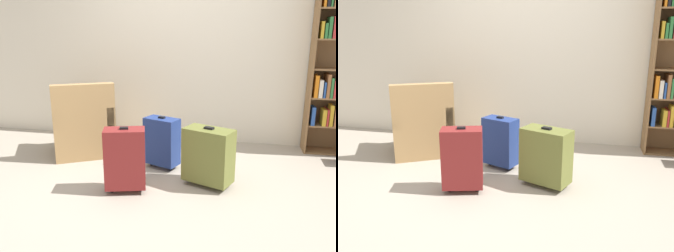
# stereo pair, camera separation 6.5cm
# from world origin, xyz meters

# --- Properties ---
(ground_plane) EXTENTS (10.28, 10.28, 0.00)m
(ground_plane) POSITION_xyz_m (0.00, 0.00, 0.00)
(ground_plane) COLOR #9E9384
(back_wall) EXTENTS (5.87, 0.10, 2.60)m
(back_wall) POSITION_xyz_m (0.00, 1.70, 1.30)
(back_wall) COLOR beige
(back_wall) RESTS_ON ground
(armchair) EXTENTS (0.95, 0.95, 0.90)m
(armchair) POSITION_xyz_m (-1.04, 0.81, 0.32)
(armchair) COLOR #9E7A4C
(armchair) RESTS_ON ground
(mug) EXTENTS (0.12, 0.08, 0.10)m
(mug) POSITION_xyz_m (-0.57, 0.83, 0.05)
(mug) COLOR #1959A5
(mug) RESTS_ON ground
(suitcase_navy_blue) EXTENTS (0.42, 0.32, 0.59)m
(suitcase_navy_blue) POSITION_xyz_m (0.01, 0.54, 0.31)
(suitcase_navy_blue) COLOR navy
(suitcase_navy_blue) RESTS_ON ground
(suitcase_olive) EXTENTS (0.52, 0.41, 0.60)m
(suitcase_olive) POSITION_xyz_m (0.55, 0.18, 0.31)
(suitcase_olive) COLOR brown
(suitcase_olive) RESTS_ON ground
(suitcase_dark_red) EXTENTS (0.42, 0.31, 0.63)m
(suitcase_dark_red) POSITION_xyz_m (-0.19, -0.12, 0.33)
(suitcase_dark_red) COLOR maroon
(suitcase_dark_red) RESTS_ON ground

